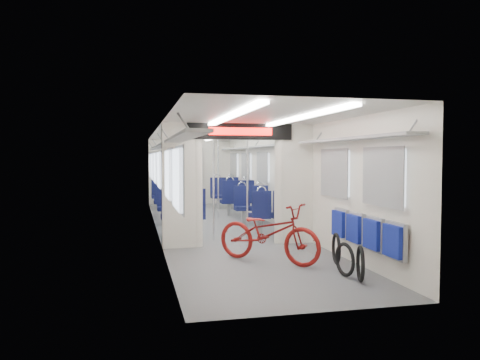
{
  "coord_description": "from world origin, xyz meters",
  "views": [
    {
      "loc": [
        -1.94,
        -10.64,
        1.67
      ],
      "look_at": [
        0.07,
        -1.75,
        1.23
      ],
      "focal_mm": 35.0,
      "sensor_mm": 36.0,
      "label": 1
    }
  ],
  "objects": [
    {
      "name": "carriage",
      "position": [
        0.0,
        -0.27,
        1.5
      ],
      "size": [
        12.0,
        12.02,
        2.31
      ],
      "color": "#515456",
      "rests_on": "ground"
    },
    {
      "name": "bicycle",
      "position": [
        0.13,
        -3.55,
        0.47
      ],
      "size": [
        1.72,
        1.72,
        0.95
      ],
      "primitive_type": "imported",
      "rotation": [
        0.0,
        0.0,
        0.79
      ],
      "color": "maroon",
      "rests_on": "ground"
    },
    {
      "name": "flip_bench",
      "position": [
        1.35,
        -4.38,
        0.58
      ],
      "size": [
        0.12,
        2.08,
        0.49
      ],
      "color": "gray",
      "rests_on": "carriage"
    },
    {
      "name": "bike_hoop_a",
      "position": [
        1.0,
        -4.96,
        0.22
      ],
      "size": [
        0.2,
        0.48,
        0.49
      ],
      "primitive_type": "torus",
      "rotation": [
        1.57,
        0.0,
        1.25
      ],
      "color": "black",
      "rests_on": "ground"
    },
    {
      "name": "bike_hoop_b",
      "position": [
        0.92,
        -4.65,
        0.22
      ],
      "size": [
        0.1,
        0.48,
        0.48
      ],
      "primitive_type": "torus",
      "rotation": [
        1.57,
        0.0,
        1.68
      ],
      "color": "black",
      "rests_on": "ground"
    },
    {
      "name": "bike_hoop_c",
      "position": [
        1.12,
        -3.92,
        0.22
      ],
      "size": [
        0.16,
        0.49,
        0.49
      ],
      "primitive_type": "torus",
      "rotation": [
        1.57,
        0.0,
        1.35
      ],
      "color": "black",
      "rests_on": "ground"
    },
    {
      "name": "seat_bay_near_left",
      "position": [
        -0.94,
        0.19,
        0.55
      ],
      "size": [
        0.92,
        2.13,
        1.12
      ],
      "color": "#0D1139",
      "rests_on": "ground"
    },
    {
      "name": "seat_bay_near_right",
      "position": [
        0.93,
        -0.13,
        0.53
      ],
      "size": [
        0.88,
        1.94,
        1.06
      ],
      "color": "#0D1139",
      "rests_on": "ground"
    },
    {
      "name": "seat_bay_far_left",
      "position": [
        -0.93,
        3.69,
        0.56
      ],
      "size": [
        0.95,
        2.24,
        1.15
      ],
      "color": "#0D1139",
      "rests_on": "ground"
    },
    {
      "name": "seat_bay_far_right",
      "position": [
        0.94,
        3.36,
        0.56
      ],
      "size": [
        0.93,
        2.17,
        1.13
      ],
      "color": "#0D1139",
      "rests_on": "ground"
    },
    {
      "name": "stanchion_near_left",
      "position": [
        -0.4,
        -1.42,
        1.15
      ],
      "size": [
        0.04,
        0.04,
        2.3
      ],
      "primitive_type": "cylinder",
      "color": "silver",
      "rests_on": "ground"
    },
    {
      "name": "stanchion_near_right",
      "position": [
        0.3,
        -1.42,
        1.15
      ],
      "size": [
        0.04,
        0.04,
        2.3
      ],
      "primitive_type": "cylinder",
      "color": "silver",
      "rests_on": "ground"
    },
    {
      "name": "stanchion_far_left",
      "position": [
        -0.4,
        1.98,
        1.15
      ],
      "size": [
        0.04,
        0.04,
        2.3
      ],
      "primitive_type": "cylinder",
      "color": "silver",
      "rests_on": "ground"
    },
    {
      "name": "stanchion_far_right",
      "position": [
        0.3,
        1.97,
        1.15
      ],
      "size": [
        0.04,
        0.04,
        2.3
      ],
      "primitive_type": "cylinder",
      "color": "silver",
      "rests_on": "ground"
    }
  ]
}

